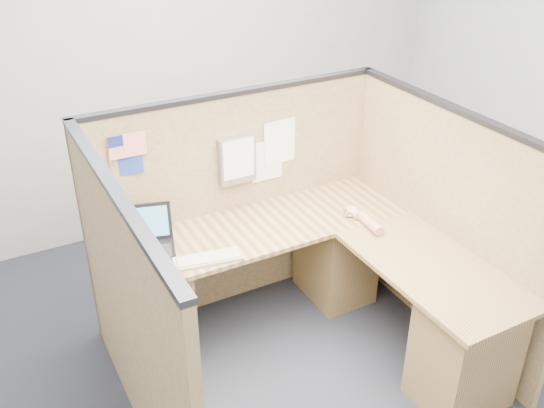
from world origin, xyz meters
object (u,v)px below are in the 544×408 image
keyboard (208,259)px  mouse (352,213)px  l_desk (315,294)px  laptop (142,240)px

keyboard → mouse: (1.03, 0.04, 0.01)m
l_desk → laptop: 1.11m
mouse → laptop: bearing=168.9°
mouse → l_desk: bearing=-151.2°
l_desk → keyboard: size_ratio=4.70×
mouse → keyboard: bearing=-178.0°
l_desk → laptop: bearing=152.0°
l_desk → laptop: laptop is taller
l_desk → mouse: mouse is taller
laptop → mouse: bearing=4.3°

